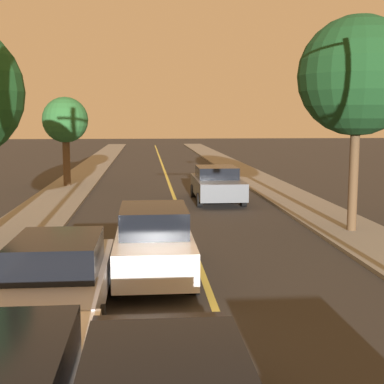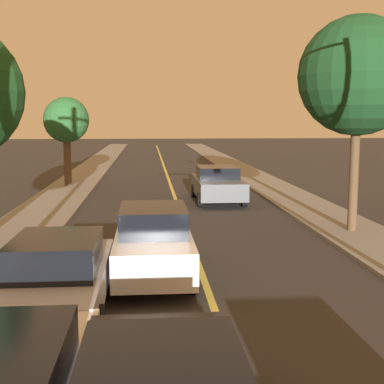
{
  "view_description": "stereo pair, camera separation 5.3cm",
  "coord_description": "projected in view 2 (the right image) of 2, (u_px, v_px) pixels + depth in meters",
  "views": [
    {
      "loc": [
        -1.31,
        -1.34,
        3.69
      ],
      "look_at": [
        0.0,
        13.83,
        1.6
      ],
      "focal_mm": 50.0,
      "sensor_mm": 36.0,
      "label": 1
    },
    {
      "loc": [
        -1.26,
        -1.34,
        3.69
      ],
      "look_at": [
        0.0,
        13.83,
        1.6
      ],
      "focal_mm": 50.0,
      "sensor_mm": 36.0,
      "label": 2
    }
  ],
  "objects": [
    {
      "name": "car_near_lane_second",
      "position": [
        153.0,
        242.0,
        12.52
      ],
      "size": [
        1.86,
        4.59,
        1.68
      ],
      "color": "white",
      "rests_on": "ground"
    },
    {
      "name": "tree_right_near",
      "position": [
        358.0,
        76.0,
        16.61
      ],
      "size": [
        3.72,
        3.72,
        6.76
      ],
      "color": "#4C3823",
      "rests_on": "ground"
    },
    {
      "name": "car_outer_lane_second",
      "position": [
        58.0,
        276.0,
        9.99
      ],
      "size": [
        1.89,
        4.62,
        1.54
      ],
      "color": "#A5A8B2",
      "rests_on": "ground"
    },
    {
      "name": "tree_left_near",
      "position": [
        66.0,
        121.0,
        28.46
      ],
      "size": [
        2.42,
        2.42,
        4.73
      ],
      "color": "#4C3823",
      "rests_on": "ground"
    },
    {
      "name": "road_surface",
      "position": [
        166.0,
        172.0,
        37.48
      ],
      "size": [
        8.21,
        80.0,
        0.01
      ],
      "color": "#2D2B28",
      "rests_on": "ground"
    },
    {
      "name": "sidewalk_right",
      "position": [
        241.0,
        170.0,
        37.91
      ],
      "size": [
        2.5,
        80.0,
        0.12
      ],
      "color": "gray",
      "rests_on": "ground"
    },
    {
      "name": "car_far_oncoming",
      "position": [
        218.0,
        184.0,
        23.89
      ],
      "size": [
        2.1,
        4.68,
        1.57
      ],
      "rotation": [
        0.0,
        0.0,
        3.14
      ],
      "color": "#474C51",
      "rests_on": "ground"
    },
    {
      "name": "sidewalk_left",
      "position": [
        89.0,
        172.0,
        37.03
      ],
      "size": [
        2.5,
        80.0,
        0.12
      ],
      "color": "gray",
      "rests_on": "ground"
    }
  ]
}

